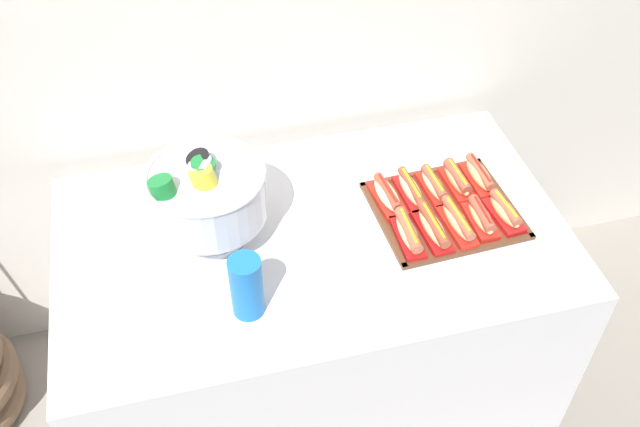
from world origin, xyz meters
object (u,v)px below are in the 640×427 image
serving_tray (444,211)px  hot_dog_8 (457,180)px  hot_dog_6 (411,190)px  punch_bowl (206,193)px  hot_dog_2 (457,222)px  hot_dog_0 (408,233)px  hot_dog_5 (387,195)px  hot_dog_4 (505,211)px  cup_stack (247,286)px  hot_dog_1 (433,228)px  hot_dog_9 (479,175)px  buffet_table (313,314)px  hot_dog_7 (434,185)px  hot_dog_3 (481,217)px

serving_tray → hot_dog_8: 0.12m
hot_dog_6 → punch_bowl: punch_bowl is taller
hot_dog_2 → hot_dog_6: (-0.08, 0.16, -0.00)m
hot_dog_0 → hot_dog_5: (-0.01, 0.16, -0.00)m
hot_dog_4 → cup_stack: bearing=-169.7°
hot_dog_1 → serving_tray: bearing=50.5°
hot_dog_4 → cup_stack: cup_stack is taller
hot_dog_9 → buffet_table: bearing=-171.4°
buffet_table → hot_dog_8: (0.47, 0.08, 0.41)m
buffet_table → hot_dog_1: size_ratio=7.94×
hot_dog_0 → hot_dog_2: (0.15, 0.01, 0.00)m
hot_dog_2 → hot_dog_7: size_ratio=1.10×
hot_dog_2 → hot_dog_5: bearing=135.0°
hot_dog_0 → hot_dog_2: bearing=2.7°
serving_tray → cup_stack: (-0.62, -0.22, 0.09)m
buffet_table → hot_dog_0: bearing=-21.0°
hot_dog_1 → hot_dog_4: size_ratio=1.14×
hot_dog_3 → hot_dog_5: bearing=146.5°
hot_dog_1 → hot_dog_7: size_ratio=1.11×
punch_bowl → serving_tray: bearing=-5.8°
hot_dog_0 → hot_dog_6: hot_dog_0 is taller
serving_tray → hot_dog_5: 0.17m
hot_dog_4 → buffet_table: bearing=171.5°
hot_dog_0 → hot_dog_3: (0.22, 0.01, -0.00)m
hot_dog_1 → hot_dog_6: size_ratio=1.06×
hot_dog_4 → hot_dog_0: bearing=-177.3°
hot_dog_5 → cup_stack: (-0.47, -0.29, 0.06)m
hot_dog_1 → hot_dog_5: (-0.08, 0.16, -0.00)m
hot_dog_6 → hot_dog_3: bearing=-45.0°
hot_dog_0 → hot_dog_4: 0.30m
buffet_table → punch_bowl: 0.61m
hot_dog_8 → hot_dog_6: bearing=-177.3°
hot_dog_6 → hot_dog_8: (0.15, 0.01, 0.00)m
hot_dog_1 → hot_dog_7: 0.18m
buffet_table → hot_dog_3: size_ratio=9.43×
hot_dog_4 → hot_dog_1: bearing=-177.3°
hot_dog_3 → hot_dog_5: size_ratio=0.90×
hot_dog_1 → hot_dog_5: 0.18m
hot_dog_1 → cup_stack: bearing=-166.7°
hot_dog_1 → hot_dog_3: bearing=2.7°
cup_stack → punch_bowl: bearing=100.7°
hot_dog_1 → hot_dog_2: hot_dog_2 is taller
hot_dog_2 → punch_bowl: punch_bowl is taller
hot_dog_8 → cup_stack: (-0.69, -0.30, 0.06)m
hot_dog_6 → hot_dog_4: bearing=-33.5°
serving_tray → hot_dog_4: (0.15, -0.08, 0.03)m
buffet_table → hot_dog_6: hot_dog_6 is taller
serving_tray → buffet_table: bearing=178.9°
punch_bowl → hot_dog_1: bearing=-14.4°
hot_dog_9 → hot_dog_1: bearing=-141.0°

